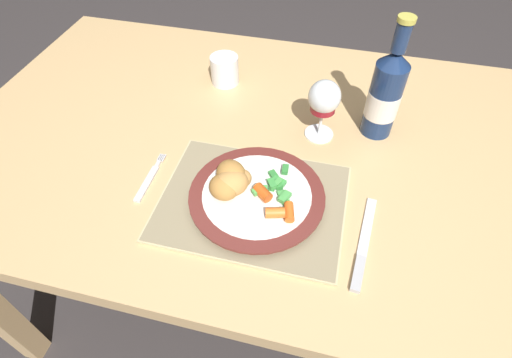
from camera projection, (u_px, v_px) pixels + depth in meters
ground_plane at (278, 292)px, 1.46m from camera, size 6.00×6.00×0.00m
dining_table at (289, 167)px, 0.97m from camera, size 1.57×0.89×0.74m
placemat at (252, 202)px, 0.79m from camera, size 0.36×0.28×0.01m
dinner_plate at (257, 197)px, 0.78m from camera, size 0.27×0.27×0.02m
breaded_croquettes at (230, 181)px, 0.77m from camera, size 0.10×0.12×0.05m
green_beans_pile at (276, 186)px, 0.78m from camera, size 0.08×0.10×0.02m
glazed_carrots at (274, 204)px, 0.74m from camera, size 0.09×0.08×0.02m
fork at (149, 180)px, 0.83m from camera, size 0.01×0.14×0.01m
table_knife at (363, 250)px, 0.72m from camera, size 0.04×0.21×0.01m
wine_glass at (324, 100)px, 0.86m from camera, size 0.07×0.07×0.14m
bottle at (385, 94)px, 0.86m from camera, size 0.07×0.07×0.28m
drinking_cup at (225, 69)px, 1.04m from camera, size 0.07×0.07×0.07m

